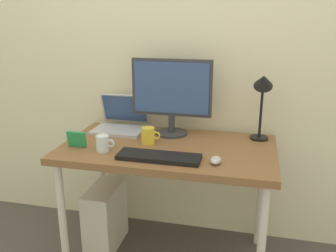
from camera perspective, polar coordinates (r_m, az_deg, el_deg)
back_wall at (r=2.39m, az=2.30°, el=12.60°), size 4.40×0.04×2.60m
desk at (r=2.15m, az=0.00°, el=-4.93°), size 1.22×0.69×0.76m
monitor at (r=2.25m, az=0.57°, el=5.20°), size 0.50×0.20×0.47m
laptop at (r=2.42m, az=-7.30°, el=0.77°), size 0.32×0.29×0.22m
desk_lamp at (r=2.19m, az=14.51°, el=5.24°), size 0.11×0.16×0.43m
keyboard at (r=1.93m, az=-1.53°, el=-4.81°), size 0.44×0.14×0.02m
mouse at (r=1.89m, az=7.42°, el=-5.29°), size 0.06×0.09×0.03m
coffee_mug at (r=2.15m, az=-3.07°, el=-1.50°), size 0.11×0.08×0.10m
glass_cup at (r=2.06m, az=-10.09°, el=-2.68°), size 0.11×0.07×0.09m
photo_frame at (r=2.15m, az=-14.03°, el=-1.98°), size 0.11×0.03×0.09m
computer_tower at (r=2.52m, az=-9.70°, el=-13.69°), size 0.18×0.36×0.42m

